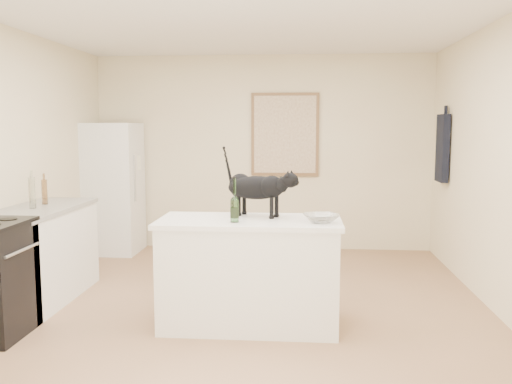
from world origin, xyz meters
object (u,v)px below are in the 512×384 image
(black_cat, at_px, (256,191))
(glass_bowl, at_px, (321,218))
(wine_bottle, at_px, (235,202))
(fridge, at_px, (113,188))

(black_cat, height_order, glass_bowl, black_cat)
(wine_bottle, relative_size, glass_bowl, 1.17)
(black_cat, bearing_deg, glass_bowl, -1.47)
(fridge, distance_m, glass_bowl, 3.73)
(fridge, distance_m, wine_bottle, 3.33)
(fridge, bearing_deg, wine_bottle, -54.16)
(wine_bottle, xyz_separation_m, glass_bowl, (0.68, 0.05, -0.13))
(fridge, xyz_separation_m, glass_bowl, (2.63, -2.65, 0.08))
(wine_bottle, distance_m, glass_bowl, 0.70)
(wine_bottle, bearing_deg, glass_bowl, 3.84)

